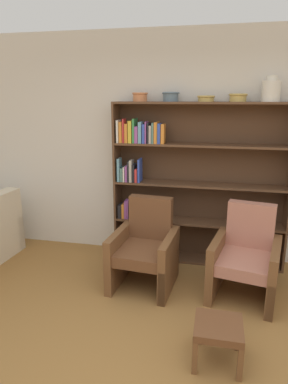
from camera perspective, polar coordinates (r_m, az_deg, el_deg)
wall_back at (r=4.24m, az=7.59°, el=7.17°), size 12.00×0.06×2.75m
bookshelf at (r=4.15m, az=6.75°, el=1.42°), size 2.04×0.30×1.93m
bowl_brass at (r=4.09m, az=-0.66°, el=15.64°), size 0.18×0.18×0.10m
bowl_copper at (r=4.03m, az=4.49°, el=15.64°), size 0.20×0.20×0.11m
bowl_sage at (r=3.99m, az=10.30°, el=15.14°), size 0.20×0.20×0.07m
bowl_stoneware at (r=4.00m, az=15.40°, el=15.01°), size 0.20×0.20×0.09m
vase_tall at (r=4.03m, az=20.42°, el=15.58°), size 0.19×0.19×0.27m
armchair_leather at (r=3.74m, az=0.18°, el=-9.53°), size 0.70×0.73×0.92m
armchair_cushioned at (r=3.69m, az=16.57°, el=-10.58°), size 0.76×0.80×0.92m
footstool at (r=2.85m, az=12.28°, el=-21.65°), size 0.36×0.36×0.33m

